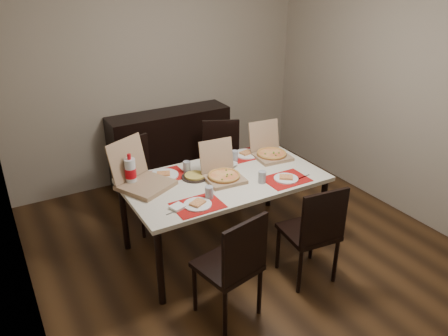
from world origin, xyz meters
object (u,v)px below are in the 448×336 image
at_px(sideboard, 171,146).
at_px(chair_near_left, 234,264).
at_px(dining_table, 224,184).
at_px(chair_far_right, 222,158).
at_px(pizza_box_center, 223,173).
at_px(soda_bottle, 131,172).
at_px(chair_near_right, 314,230).
at_px(chair_far_left, 140,179).
at_px(dip_bowl, 230,165).

xyz_separation_m(sideboard, chair_near_left, (-0.58, -2.48, 0.06)).
bearing_deg(dining_table, chair_far_right, 61.38).
bearing_deg(pizza_box_center, soda_bottle, 158.69).
height_order(sideboard, chair_near_right, chair_near_right).
xyz_separation_m(chair_near_left, chair_far_left, (-0.11, 1.69, 0.00)).
relative_size(chair_near_right, chair_far_left, 1.00).
distance_m(chair_near_right, pizza_box_center, 0.95).
bearing_deg(chair_near_right, dip_bowl, 102.57).
xyz_separation_m(chair_near_right, soda_bottle, (-1.18, 1.10, 0.37)).
bearing_deg(chair_near_left, chair_near_right, 3.48).
height_order(chair_near_left, chair_far_right, same).
height_order(dining_table, pizza_box_center, pizza_box_center).
distance_m(chair_far_right, pizza_box_center, 1.04).
bearing_deg(dining_table, dip_bowl, 46.56).
bearing_deg(soda_bottle, chair_far_right, 24.58).
height_order(chair_far_left, chair_far_right, same).
distance_m(pizza_box_center, soda_bottle, 0.82).
bearing_deg(soda_bottle, dining_table, -20.19).
xyz_separation_m(dining_table, chair_far_right, (0.47, 0.86, -0.17)).
distance_m(pizza_box_center, dip_bowl, 0.28).
relative_size(dining_table, pizza_box_center, 4.64).
height_order(chair_near_right, chair_far_right, same).
bearing_deg(chair_near_left, soda_bottle, 107.65).
relative_size(dining_table, dip_bowl, 13.65).
relative_size(chair_far_right, pizza_box_center, 2.40).
height_order(chair_near_left, chair_near_right, same).
bearing_deg(chair_near_left, dining_table, 64.28).
xyz_separation_m(dining_table, pizza_box_center, (-0.02, -0.01, 0.12)).
relative_size(sideboard, soda_bottle, 5.01).
height_order(chair_near_right, soda_bottle, soda_bottle).
height_order(pizza_box_center, soda_bottle, pizza_box_center).
height_order(dip_bowl, soda_bottle, soda_bottle).
distance_m(sideboard, pizza_box_center, 1.68).
bearing_deg(dining_table, soda_bottle, 159.81).
distance_m(chair_near_right, chair_far_right, 1.67).
relative_size(chair_far_left, pizza_box_center, 2.40).
bearing_deg(chair_near_right, pizza_box_center, 117.62).
xyz_separation_m(pizza_box_center, dip_bowl, (0.20, 0.20, -0.04)).
bearing_deg(chair_far_left, chair_far_right, 1.71).
bearing_deg(sideboard, chair_far_right, -68.08).
bearing_deg(sideboard, chair_far_left, -130.97).
bearing_deg(pizza_box_center, chair_far_right, 60.60).
relative_size(sideboard, chair_far_left, 1.61).
xyz_separation_m(sideboard, chair_far_right, (0.31, -0.76, 0.06)).
bearing_deg(chair_far_left, dip_bowl, -42.34).
xyz_separation_m(chair_far_right, dip_bowl, (-0.29, -0.67, 0.25)).
height_order(chair_far_left, soda_bottle, soda_bottle).
height_order(dining_table, chair_near_left, chair_near_left).
bearing_deg(chair_far_right, soda_bottle, -155.42).
bearing_deg(chair_far_right, dining_table, -118.62).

